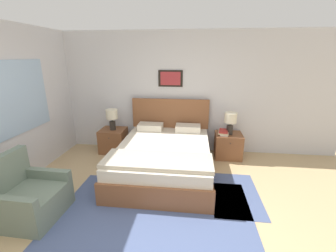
# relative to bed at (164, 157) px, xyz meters

# --- Properties ---
(ground_plane) EXTENTS (16.00, 16.00, 0.00)m
(ground_plane) POSITION_rel_bed_xyz_m (0.03, -1.73, -0.30)
(ground_plane) COLOR tan
(wall_back) EXTENTS (7.14, 0.09, 2.60)m
(wall_back) POSITION_rel_bed_xyz_m (0.03, 1.16, 1.00)
(wall_back) COLOR silver
(wall_back) RESTS_ON ground_plane
(wall_left) EXTENTS (0.08, 5.25, 2.60)m
(wall_left) POSITION_rel_bed_xyz_m (-2.37, -0.31, 1.00)
(wall_left) COLOR silver
(wall_left) RESTS_ON ground_plane
(area_rug_main) EXTENTS (2.68, 1.89, 0.01)m
(area_rug_main) POSITION_rel_bed_xyz_m (0.02, -1.23, -0.30)
(area_rug_main) COLOR #47567F
(area_rug_main) RESTS_ON ground_plane
(area_rug_bedside) EXTENTS (0.73, 1.24, 0.01)m
(area_rug_bedside) POSITION_rel_bed_xyz_m (1.21, -0.57, -0.30)
(area_rug_bedside) COLOR #47567F
(area_rug_bedside) RESTS_ON ground_plane
(bed) EXTENTS (1.68, 2.19, 1.19)m
(bed) POSITION_rel_bed_xyz_m (0.00, 0.00, 0.00)
(bed) COLOR brown
(bed) RESTS_ON ground_plane
(armchair) EXTENTS (0.79, 0.80, 0.86)m
(armchair) POSITION_rel_bed_xyz_m (-1.66, -1.41, -0.03)
(armchair) COLOR slate
(armchair) RESTS_ON ground_plane
(nightstand_near_window) EXTENTS (0.55, 0.53, 0.52)m
(nightstand_near_window) POSITION_rel_bed_xyz_m (-1.27, 0.82, -0.04)
(nightstand_near_window) COLOR brown
(nightstand_near_window) RESTS_ON ground_plane
(nightstand_by_door) EXTENTS (0.55, 0.53, 0.52)m
(nightstand_by_door) POSITION_rel_bed_xyz_m (1.27, 0.82, -0.04)
(nightstand_by_door) COLOR brown
(nightstand_by_door) RESTS_ON ground_plane
(table_lamp_near_window) EXTENTS (0.25, 0.25, 0.46)m
(table_lamp_near_window) POSITION_rel_bed_xyz_m (-1.25, 0.80, 0.52)
(table_lamp_near_window) COLOR #2D2823
(table_lamp_near_window) RESTS_ON nightstand_near_window
(table_lamp_by_door) EXTENTS (0.25, 0.25, 0.46)m
(table_lamp_by_door) POSITION_rel_bed_xyz_m (1.27, 0.80, 0.52)
(table_lamp_by_door) COLOR #2D2823
(table_lamp_by_door) RESTS_ON nightstand_by_door
(book_thick_bottom) EXTENTS (0.16, 0.27, 0.03)m
(book_thick_bottom) POSITION_rel_bed_xyz_m (1.14, 0.77, 0.23)
(book_thick_bottom) COLOR silver
(book_thick_bottom) RESTS_ON nightstand_by_door
(book_hardcover_middle) EXTENTS (0.25, 0.29, 0.03)m
(book_hardcover_middle) POSITION_rel_bed_xyz_m (1.14, 0.77, 0.26)
(book_hardcover_middle) COLOR beige
(book_hardcover_middle) RESTS_ON book_thick_bottom
(book_novel_upper) EXTENTS (0.22, 0.29, 0.03)m
(book_novel_upper) POSITION_rel_bed_xyz_m (1.14, 0.77, 0.29)
(book_novel_upper) COLOR #B7332D
(book_novel_upper) RESTS_ON book_hardcover_middle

